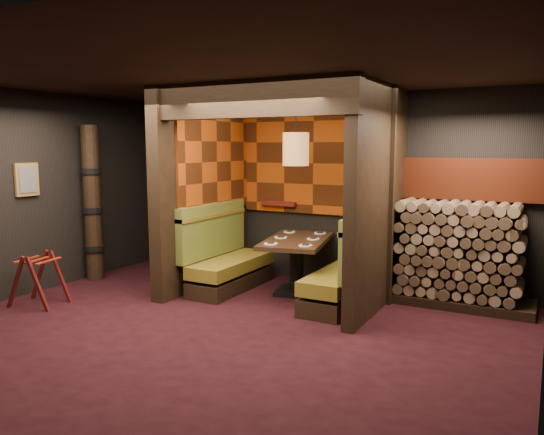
{
  "coord_description": "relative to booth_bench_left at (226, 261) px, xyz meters",
  "views": [
    {
      "loc": [
        3.25,
        -4.77,
        2.07
      ],
      "look_at": [
        0.0,
        1.3,
        1.15
      ],
      "focal_mm": 35.0,
      "sensor_mm": 36.0,
      "label": 1
    }
  ],
  "objects": [
    {
      "name": "mosaic_header",
      "position": [
        3.25,
        1.03,
        1.24
      ],
      "size": [
        1.83,
        0.1,
        0.56
      ],
      "primitive_type": "cube",
      "color": "maroon",
      "rests_on": "wall_back"
    },
    {
      "name": "wall_back",
      "position": [
        0.96,
        1.11,
        1.02
      ],
      "size": [
        6.5,
        0.02,
        2.85
      ],
      "primitive_type": "cube",
      "color": "black",
      "rests_on": "ground"
    },
    {
      "name": "framed_picture",
      "position": [
        -2.25,
        -1.55,
        1.22
      ],
      "size": [
        0.05,
        0.36,
        0.46
      ],
      "color": "olive",
      "rests_on": "wall_left"
    },
    {
      "name": "pendant_lamp",
      "position": [
        1.05,
        0.17,
        1.64
      ],
      "size": [
        0.36,
        0.36,
        1.04
      ],
      "color": "#986433",
      "rests_on": "ceiling"
    },
    {
      "name": "firewood_stack",
      "position": [
        3.25,
        0.7,
        0.28
      ],
      "size": [
        1.73,
        0.7,
        1.36
      ],
      "color": "black",
      "rests_on": "floor"
    },
    {
      "name": "place_settings",
      "position": [
        1.05,
        0.22,
        0.4
      ],
      "size": [
        0.86,
        1.28,
        0.03
      ],
      "color": "white",
      "rests_on": "dining_table"
    },
    {
      "name": "booth_bench_right",
      "position": [
        1.89,
        0.0,
        0.0
      ],
      "size": [
        0.68,
        1.6,
        1.14
      ],
      "color": "black",
      "rests_on": "floor"
    },
    {
      "name": "wall_left",
      "position": [
        -2.3,
        -1.65,
        1.02
      ],
      "size": [
        0.02,
        5.5,
        2.85
      ],
      "primitive_type": "cube",
      "color": "black",
      "rests_on": "ground"
    },
    {
      "name": "bay_front_post",
      "position": [
        2.35,
        0.31,
        1.02
      ],
      "size": [
        0.08,
        0.08,
        2.85
      ],
      "primitive_type": "cube",
      "color": "black",
      "rests_on": "floor"
    },
    {
      "name": "luggage_rack",
      "position": [
        -1.7,
        -1.89,
        -0.03
      ],
      "size": [
        0.76,
        0.6,
        0.74
      ],
      "color": "#48100E",
      "rests_on": "floor"
    },
    {
      "name": "ceiling",
      "position": [
        0.96,
        -1.65,
        2.46
      ],
      "size": [
        6.5,
        5.5,
        0.02
      ],
      "primitive_type": "cube",
      "color": "black",
      "rests_on": "ground"
    },
    {
      "name": "booth_bench_left",
      "position": [
        0.0,
        0.0,
        0.0
      ],
      "size": [
        0.68,
        1.6,
        1.14
      ],
      "color": "black",
      "rests_on": "floor"
    },
    {
      "name": "floor",
      "position": [
        0.96,
        -1.65,
        -0.41
      ],
      "size": [
        6.5,
        5.5,
        0.02
      ],
      "primitive_type": "cube",
      "color": "black",
      "rests_on": "ground"
    },
    {
      "name": "totem_column",
      "position": [
        -2.09,
        -0.55,
        0.79
      ],
      "size": [
        0.31,
        0.31,
        2.4
      ],
      "color": "black",
      "rests_on": "floor"
    },
    {
      "name": "tapa_back_panel",
      "position": [
        0.94,
        1.06,
        1.42
      ],
      "size": [
        2.4,
        0.06,
        1.55
      ],
      "primitive_type": "cube",
      "color": "#9B3C0A",
      "rests_on": "wall_back"
    },
    {
      "name": "header_beam",
      "position": [
        0.94,
        -0.95,
        2.23
      ],
      "size": [
        2.85,
        0.18,
        0.44
      ],
      "primitive_type": "cube",
      "color": "black",
      "rests_on": "partition_left"
    },
    {
      "name": "partition_right",
      "position": [
        2.26,
        0.05,
        1.02
      ],
      "size": [
        0.15,
        2.1,
        2.85
      ],
      "primitive_type": "cube",
      "color": "black",
      "rests_on": "floor"
    },
    {
      "name": "partition_left",
      "position": [
        -0.39,
        -0.0,
        1.02
      ],
      "size": [
        0.2,
        2.2,
        2.85
      ],
      "primitive_type": "cube",
      "color": "black",
      "rests_on": "floor"
    },
    {
      "name": "tapa_side_panel",
      "position": [
        -0.27,
        0.17,
        1.45
      ],
      "size": [
        0.04,
        1.85,
        1.45
      ],
      "primitive_type": "cube",
      "color": "#9B3C0A",
      "rests_on": "partition_left"
    },
    {
      "name": "lacquer_shelf",
      "position": [
        0.36,
        1.0,
        0.78
      ],
      "size": [
        0.6,
        0.12,
        0.07
      ],
      "primitive_type": "cube",
      "color": "#581712",
      "rests_on": "wall_back"
    },
    {
      "name": "dining_table",
      "position": [
        1.05,
        0.22,
        0.15
      ],
      "size": [
        1.11,
        1.63,
        0.79
      ],
      "color": "black",
      "rests_on": "floor"
    }
  ]
}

